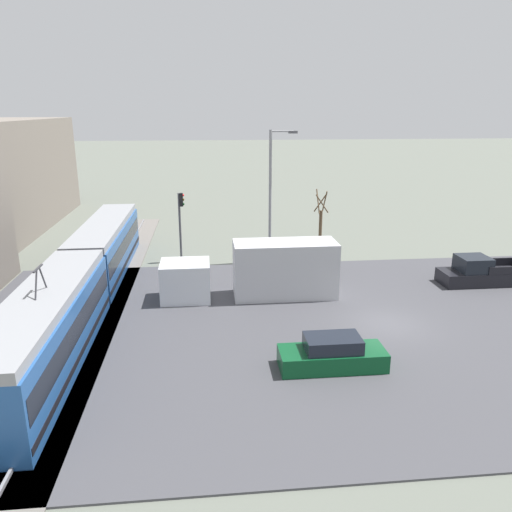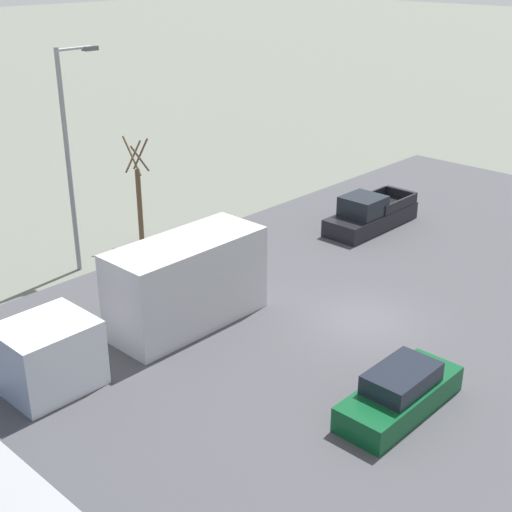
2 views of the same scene
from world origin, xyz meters
TOP-DOWN VIEW (x-y plane):
  - ground_plane at (0.00, 0.00)m, footprint 320.00×320.00m
  - road_surface at (0.00, 0.00)m, footprint 22.21×43.74m
  - rail_bed at (0.00, 16.12)m, footprint 54.48×4.40m
  - light_rail_tram at (4.01, 16.12)m, footprint 27.02×2.75m
  - box_truck at (4.64, 6.06)m, footprint 2.45×10.28m
  - pickup_truck at (5.46, -8.20)m, footprint 1.98×5.51m
  - sedan_car_0 at (-4.15, 3.97)m, footprint 1.70×4.58m
  - traffic_light_pole at (12.50, 11.01)m, footprint 0.28×0.47m
  - street_tree at (12.37, 0.75)m, footprint 1.21×1.01m
  - street_lamp_near_crossing at (11.88, 4.43)m, footprint 0.36×1.95m

SIDE VIEW (x-z plane):
  - ground_plane at x=0.00m, z-range 0.00..0.00m
  - road_surface at x=0.00m, z-range 0.00..0.08m
  - rail_bed at x=0.00m, z-range -0.06..0.16m
  - sedan_car_0 at x=-4.15m, z-range -0.05..1.39m
  - pickup_truck at x=5.46m, z-range -0.14..1.66m
  - box_truck at x=4.64m, z-range -0.05..3.26m
  - light_rail_tram at x=4.01m, z-range -0.54..3.97m
  - street_tree at x=12.37m, z-range -0.23..4.92m
  - traffic_light_pole at x=12.50m, z-range 0.76..5.84m
  - street_lamp_near_crossing at x=11.88m, z-range 0.64..10.10m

